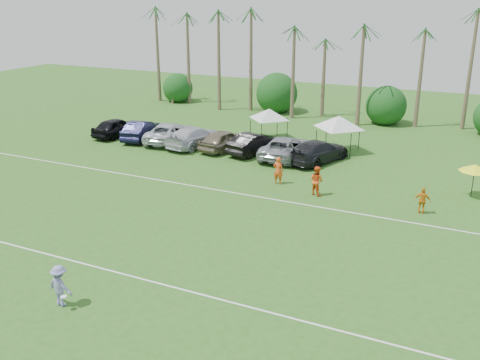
% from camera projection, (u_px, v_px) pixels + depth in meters
% --- Properties ---
extents(ground, '(120.00, 120.00, 0.00)m').
position_uv_depth(ground, '(80.00, 290.00, 23.89)').
color(ground, '#2C5A1B').
rests_on(ground, ground).
extents(field_lines, '(80.00, 12.10, 0.01)m').
position_uv_depth(field_lines, '(175.00, 224.00, 30.70)').
color(field_lines, white).
rests_on(field_lines, ground).
extents(palm_tree_0, '(2.40, 2.40, 8.90)m').
position_uv_depth(palm_tree_0, '(148.00, 38.00, 62.67)').
color(palm_tree_0, brown).
rests_on(palm_tree_0, ground).
extents(palm_tree_1, '(2.40, 2.40, 9.90)m').
position_uv_depth(palm_tree_1, '(185.00, 32.00, 60.36)').
color(palm_tree_1, brown).
rests_on(palm_tree_1, ground).
extents(palm_tree_2, '(2.40, 2.40, 10.90)m').
position_uv_depth(palm_tree_2, '(224.00, 25.00, 58.06)').
color(palm_tree_2, brown).
rests_on(palm_tree_2, ground).
extents(palm_tree_3, '(2.40, 2.40, 11.90)m').
position_uv_depth(palm_tree_3, '(258.00, 17.00, 56.16)').
color(palm_tree_3, brown).
rests_on(palm_tree_3, ground).
extents(palm_tree_4, '(2.40, 2.40, 8.90)m').
position_uv_depth(palm_tree_4, '(293.00, 44.00, 55.40)').
color(palm_tree_4, brown).
rests_on(palm_tree_4, ground).
extents(palm_tree_5, '(2.40, 2.40, 9.90)m').
position_uv_depth(palm_tree_5, '(331.00, 37.00, 53.50)').
color(palm_tree_5, brown).
rests_on(palm_tree_5, ground).
extents(palm_tree_6, '(2.40, 2.40, 10.90)m').
position_uv_depth(palm_tree_6, '(371.00, 29.00, 51.60)').
color(palm_tree_6, brown).
rests_on(palm_tree_6, ground).
extents(palm_tree_7, '(2.40, 2.40, 11.90)m').
position_uv_depth(palm_tree_7, '(415.00, 21.00, 49.70)').
color(palm_tree_7, brown).
rests_on(palm_tree_7, ground).
extents(palm_tree_8, '(2.40, 2.40, 8.90)m').
position_uv_depth(palm_tree_8, '(469.00, 52.00, 48.54)').
color(palm_tree_8, brown).
rests_on(palm_tree_8, ground).
extents(bush_tree_0, '(4.00, 4.00, 4.00)m').
position_uv_depth(bush_tree_0, '(177.00, 87.00, 64.20)').
color(bush_tree_0, brown).
rests_on(bush_tree_0, ground).
extents(bush_tree_1, '(4.00, 4.00, 4.00)m').
position_uv_depth(bush_tree_1, '(277.00, 96.00, 58.95)').
color(bush_tree_1, brown).
rests_on(bush_tree_1, ground).
extents(bush_tree_2, '(4.00, 4.00, 4.00)m').
position_uv_depth(bush_tree_2, '(387.00, 105.00, 54.11)').
color(bush_tree_2, brown).
rests_on(bush_tree_2, ground).
extents(sideline_player_a, '(0.73, 0.50, 1.93)m').
position_uv_depth(sideline_player_a, '(278.00, 170.00, 36.86)').
color(sideline_player_a, '#F5531B').
rests_on(sideline_player_a, ground).
extents(sideline_player_b, '(1.17, 1.06, 1.95)m').
position_uv_depth(sideline_player_b, '(317.00, 181.00, 34.83)').
color(sideline_player_b, '#EC571A').
rests_on(sideline_player_b, ground).
extents(sideline_player_c, '(0.96, 0.42, 1.63)m').
position_uv_depth(sideline_player_c, '(423.00, 201.00, 31.92)').
color(sideline_player_c, orange).
rests_on(sideline_player_c, ground).
extents(canopy_tent_left, '(3.97, 3.97, 3.22)m').
position_uv_depth(canopy_tent_left, '(269.00, 109.00, 47.63)').
color(canopy_tent_left, black).
rests_on(canopy_tent_left, ground).
extents(canopy_tent_right, '(4.40, 4.40, 3.56)m').
position_uv_depth(canopy_tent_right, '(339.00, 116.00, 43.55)').
color(canopy_tent_right, black).
rests_on(canopy_tent_right, ground).
extents(market_umbrella, '(1.99, 1.99, 2.22)m').
position_uv_depth(market_umbrella, '(475.00, 168.00, 34.08)').
color(market_umbrella, black).
rests_on(market_umbrella, ground).
extents(frisbee_player, '(1.25, 0.78, 1.86)m').
position_uv_depth(frisbee_player, '(60.00, 286.00, 22.45)').
color(frisbee_player, '#817FB4').
rests_on(frisbee_player, ground).
extents(parked_car_0, '(2.49, 5.22, 1.72)m').
position_uv_depth(parked_car_0, '(116.00, 127.00, 49.12)').
color(parked_car_0, black).
rests_on(parked_car_0, ground).
extents(parked_car_1, '(2.81, 5.49, 1.72)m').
position_uv_depth(parked_car_1, '(141.00, 130.00, 48.06)').
color(parked_car_1, black).
rests_on(parked_car_1, ground).
extents(parked_car_2, '(3.88, 6.60, 1.72)m').
position_uv_depth(parked_car_2, '(170.00, 132.00, 47.28)').
color(parked_car_2, silver).
rests_on(parked_car_2, ground).
extents(parked_car_3, '(3.34, 6.25, 1.72)m').
position_uv_depth(parked_car_3, '(195.00, 137.00, 45.90)').
color(parked_car_3, silver).
rests_on(parked_car_3, ground).
extents(parked_car_4, '(2.92, 5.34, 1.72)m').
position_uv_depth(parked_car_4, '(224.00, 140.00, 44.89)').
color(parked_car_4, '#786B54').
rests_on(parked_car_4, ground).
extents(parked_car_5, '(3.09, 5.52, 1.72)m').
position_uv_depth(parked_car_5, '(254.00, 143.00, 43.91)').
color(parked_car_5, black).
rests_on(parked_car_5, ground).
extents(parked_car_6, '(3.09, 6.31, 1.72)m').
position_uv_depth(parked_car_6, '(285.00, 147.00, 42.75)').
color(parked_car_6, gray).
rests_on(parked_car_6, ground).
extents(parked_car_7, '(4.26, 6.41, 1.72)m').
position_uv_depth(parked_car_7, '(318.00, 151.00, 41.69)').
color(parked_car_7, black).
rests_on(parked_car_7, ground).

